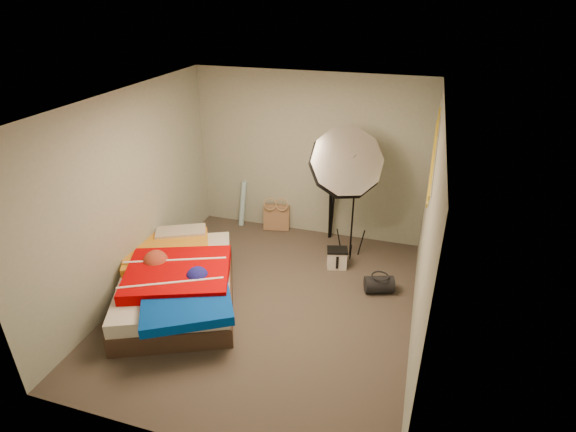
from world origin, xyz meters
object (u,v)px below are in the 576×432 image
at_px(wrapping_roll, 243,204).
at_px(photo_umbrella, 346,164).
at_px(bed, 177,281).
at_px(tote_bag, 277,217).
at_px(camera_case, 337,259).
at_px(camera_tripod, 331,198).
at_px(duffel_bag, 379,284).

bearing_deg(wrapping_roll, photo_umbrella, -19.72).
height_order(wrapping_roll, photo_umbrella, photo_umbrella).
bearing_deg(bed, tote_bag, 74.73).
xyz_separation_m(wrapping_roll, photo_umbrella, (1.75, -0.63, 1.10)).
xyz_separation_m(tote_bag, camera_case, (1.16, -0.83, -0.07)).
bearing_deg(camera_tripod, bed, -124.81).
distance_m(tote_bag, bed, 2.22).
height_order(wrapping_roll, camera_case, wrapping_roll).
bearing_deg(camera_case, wrapping_roll, 140.19).
xyz_separation_m(camera_case, duffel_bag, (0.64, -0.41, -0.02)).
distance_m(wrapping_roll, duffel_bag, 2.69).
bearing_deg(bed, camera_tripod, 55.19).
xyz_separation_m(wrapping_roll, camera_case, (1.74, -0.83, -0.24)).
height_order(tote_bag, camera_tripod, camera_tripod).
height_order(wrapping_roll, duffel_bag, wrapping_roll).
distance_m(tote_bag, camera_tripod, 1.00).
xyz_separation_m(camera_case, photo_umbrella, (0.01, 0.20, 1.34)).
bearing_deg(duffel_bag, camera_case, 127.92).
relative_size(wrapping_roll, camera_case, 2.80).
relative_size(tote_bag, camera_case, 1.55).
bearing_deg(camera_case, duffel_bag, -47.37).
relative_size(duffel_bag, photo_umbrella, 0.18).
relative_size(camera_case, camera_tripod, 0.23).
relative_size(tote_bag, wrapping_roll, 0.55).
height_order(duffel_bag, photo_umbrella, photo_umbrella).
height_order(bed, camera_tripod, camera_tripod).
distance_m(bed, photo_umbrella, 2.60).
height_order(tote_bag, bed, bed).
bearing_deg(camera_tripod, wrapping_roll, 179.10).
bearing_deg(wrapping_roll, camera_tripod, -0.90).
height_order(duffel_bag, camera_tripod, camera_tripod).
relative_size(duffel_bag, bed, 0.16).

